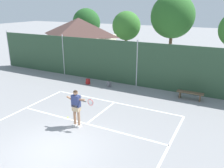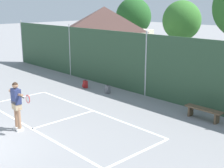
% 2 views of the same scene
% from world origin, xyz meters
% --- Properties ---
extents(ground_plane, '(120.00, 120.00, 0.00)m').
position_xyz_m(ground_plane, '(0.00, 0.00, 0.00)').
color(ground_plane, gray).
extents(court_markings, '(8.30, 11.10, 0.01)m').
position_xyz_m(court_markings, '(0.00, 0.65, 0.00)').
color(court_markings, white).
rests_on(court_markings, ground).
extents(chainlink_fence, '(26.09, 0.09, 3.32)m').
position_xyz_m(chainlink_fence, '(0.00, 9.00, 1.59)').
color(chainlink_fence, '#2D4C33').
rests_on(chainlink_fence, ground).
extents(clubhouse_building, '(6.35, 5.05, 4.39)m').
position_xyz_m(clubhouse_building, '(-7.84, 13.22, 2.28)').
color(clubhouse_building, beige).
rests_on(clubhouse_building, ground).
extents(treeline_backdrop, '(26.22, 4.37, 6.80)m').
position_xyz_m(treeline_backdrop, '(1.00, 20.99, 3.83)').
color(treeline_backdrop, brown).
rests_on(treeline_backdrop, ground).
extents(tennis_player, '(1.44, 0.27, 1.85)m').
position_xyz_m(tennis_player, '(-0.25, 2.06, 1.11)').
color(tennis_player, silver).
rests_on(tennis_player, ground).
extents(tennis_ball, '(0.07, 0.07, 0.07)m').
position_xyz_m(tennis_ball, '(-1.22, 2.57, 0.03)').
color(tennis_ball, '#CCE033').
rests_on(tennis_ball, ground).
extents(backpack_red, '(0.32, 0.30, 0.46)m').
position_xyz_m(backpack_red, '(-3.30, 7.67, 0.19)').
color(backpack_red, maroon).
rests_on(backpack_red, ground).
extents(backpack_grey, '(0.30, 0.27, 0.46)m').
position_xyz_m(backpack_grey, '(-1.65, 7.87, 0.19)').
color(backpack_grey, slate).
rests_on(backpack_grey, ground).
extents(courtside_bench, '(1.60, 0.36, 0.48)m').
position_xyz_m(courtside_bench, '(3.91, 8.09, 0.36)').
color(courtside_bench, brown).
rests_on(courtside_bench, ground).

